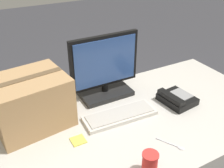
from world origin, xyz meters
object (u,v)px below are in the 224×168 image
spoon (174,145)px  cardboard_box (30,102)px  keyboard (120,115)px  paper_cup_right (150,163)px  monitor (105,71)px  sticky_note_pad (78,140)px  desk_phone (176,99)px

spoon → cardboard_box: bearing=-161.5°
keyboard → paper_cup_right: size_ratio=4.11×
monitor → spoon: (0.08, -0.59, -0.17)m
paper_cup_right → cardboard_box: size_ratio=0.25×
sticky_note_pad → monitor: bearing=45.3°
paper_cup_right → cardboard_box: bearing=121.6°
monitor → spoon: 0.62m
keyboard → spoon: 0.36m
monitor → keyboard: monitor is taller
desk_phone → cardboard_box: 0.87m
desk_phone → cardboard_box: cardboard_box is taller
cardboard_box → keyboard: bearing=-22.4°
desk_phone → sticky_note_pad: desk_phone is taller
monitor → desk_phone: size_ratio=2.03×
desk_phone → paper_cup_right: (-0.47, -0.37, 0.03)m
monitor → desk_phone: monitor is taller
paper_cup_right → monitor: bearing=79.5°
spoon → sticky_note_pad: bearing=-152.0°
spoon → paper_cup_right: bearing=-99.8°
desk_phone → paper_cup_right: paper_cup_right is taller
monitor → sticky_note_pad: 0.49m
cardboard_box → spoon: bearing=-42.3°
monitor → cardboard_box: 0.49m
desk_phone → monitor: bearing=133.4°
desk_phone → spoon: 0.40m
keyboard → paper_cup_right: 0.42m
monitor → paper_cup_right: 0.69m
paper_cup_right → spoon: size_ratio=0.76×
desk_phone → cardboard_box: size_ratio=0.52×
spoon → cardboard_box: cardboard_box is taller
desk_phone → spoon: bearing=-137.8°
spoon → sticky_note_pad: sticky_note_pad is taller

